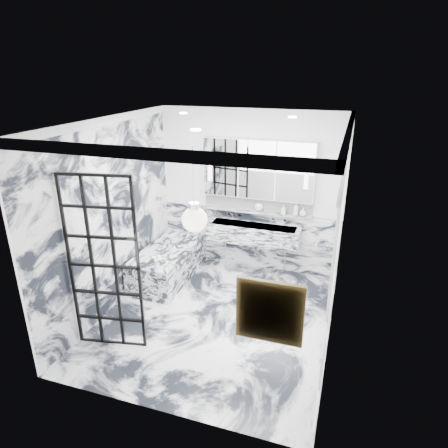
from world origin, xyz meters
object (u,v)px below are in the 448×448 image
(mirror_cabinet, at_px, (258,169))
(bathtub, at_px, (169,262))
(crittall_door, at_px, (104,266))
(trough_sink, at_px, (253,233))

(mirror_cabinet, bearing_deg, bathtub, -147.94)
(crittall_door, distance_m, bathtub, 2.06)
(crittall_door, xyz_separation_m, trough_sink, (1.26, 2.52, -0.41))
(trough_sink, relative_size, bathtub, 0.97)
(mirror_cabinet, height_order, bathtub, mirror_cabinet)
(trough_sink, bearing_deg, bathtub, -153.52)
(trough_sink, bearing_deg, mirror_cabinet, 90.00)
(bathtub, bearing_deg, mirror_cabinet, 32.06)
(trough_sink, height_order, bathtub, trough_sink)
(crittall_door, distance_m, mirror_cabinet, 3.05)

